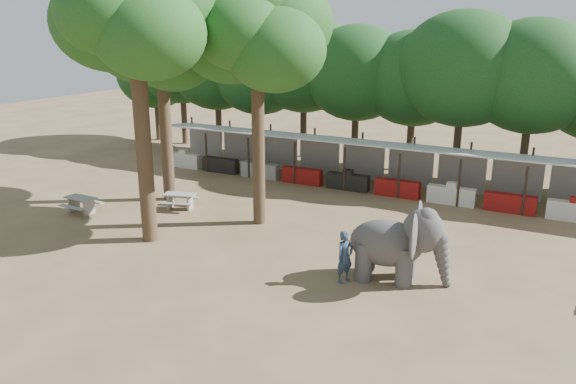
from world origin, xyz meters
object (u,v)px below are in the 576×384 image
at_px(yard_tree_left, 160,36).
at_px(picnic_table_near, 81,203).
at_px(yard_tree_center, 134,11).
at_px(picnic_table_far, 180,199).
at_px(handler, 345,257).
at_px(yard_tree_back, 256,29).
at_px(elephant, 399,243).

relative_size(yard_tree_left, picnic_table_near, 6.86).
height_order(yard_tree_center, picnic_table_far, yard_tree_center).
xyz_separation_m(yard_tree_center, handler, (8.94, -0.19, -8.27)).
distance_m(handler, picnic_table_near, 14.21).
height_order(yard_tree_back, picnic_table_far, yard_tree_back).
bearing_deg(picnic_table_far, picnic_table_near, -162.13).
distance_m(yard_tree_left, yard_tree_back, 6.09).
distance_m(yard_tree_left, handler, 14.91).
relative_size(yard_tree_left, yard_tree_center, 0.92).
bearing_deg(handler, picnic_table_near, 111.16).
xyz_separation_m(yard_tree_left, yard_tree_center, (3.00, -5.00, 1.01)).
relative_size(yard_tree_center, picnic_table_near, 7.49).
relative_size(yard_tree_center, elephant, 3.24).
xyz_separation_m(yard_tree_back, picnic_table_near, (-8.20, -2.93, -8.03)).
bearing_deg(elephant, yard_tree_left, 154.07).
distance_m(yard_tree_center, elephant, 13.14).
xyz_separation_m(elephant, picnic_table_far, (-11.91, 2.96, -0.89)).
distance_m(yard_tree_left, yard_tree_center, 5.92).
bearing_deg(elephant, handler, -156.67).
bearing_deg(handler, yard_tree_back, 81.02).
xyz_separation_m(yard_tree_back, picnic_table_far, (-4.37, -0.23, -8.04)).
bearing_deg(elephant, picnic_table_near, 170.34).
height_order(elephant, picnic_table_near, elephant).
distance_m(elephant, picnic_table_far, 12.30).
bearing_deg(yard_tree_back, picnic_table_near, -160.32).
bearing_deg(yard_tree_center, elephant, 4.39).
bearing_deg(yard_tree_back, elephant, -22.95).
bearing_deg(picnic_table_far, elephant, -31.26).
bearing_deg(yard_tree_left, yard_tree_center, -59.04).
distance_m(yard_tree_back, picnic_table_far, 9.15).
xyz_separation_m(yard_tree_left, handler, (11.94, -5.19, -7.26)).
bearing_deg(yard_tree_left, yard_tree_back, -9.46).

